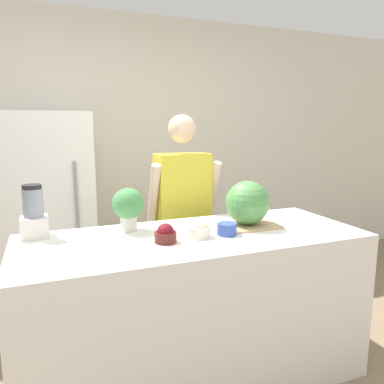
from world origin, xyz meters
TOP-DOWN VIEW (x-y plane):
  - wall_back at (0.00, 2.13)m, footprint 8.00×0.06m
  - counter_island at (0.00, 0.40)m, footprint 2.02×0.80m
  - refrigerator at (-0.81, 1.74)m, footprint 0.76×0.71m
  - person at (0.19, 1.12)m, footprint 0.55×0.26m
  - cutting_board at (0.38, 0.44)m, footprint 0.38×0.25m
  - watermelon at (0.38, 0.46)m, footprint 0.28×0.28m
  - bowl_cherries at (-0.20, 0.33)m, footprint 0.12×0.12m
  - bowl_cream at (0.01, 0.35)m, footprint 0.13×0.13m
  - bowl_small_blue at (0.18, 0.33)m, footprint 0.12×0.12m
  - blender at (-0.87, 0.69)m, footprint 0.15×0.15m
  - potted_plant at (-0.34, 0.63)m, footprint 0.19×0.19m

SIDE VIEW (x-z plane):
  - counter_island at x=0.00m, z-range 0.00..0.92m
  - refrigerator at x=-0.81m, z-range 0.00..1.66m
  - person at x=0.19m, z-range 0.02..1.66m
  - cutting_board at x=0.38m, z-range 0.92..0.94m
  - bowl_small_blue at x=0.18m, z-range 0.92..0.99m
  - bowl_cherries at x=-0.20m, z-range 0.91..1.02m
  - bowl_cream at x=0.01m, z-range 0.91..1.02m
  - blender at x=-0.87m, z-range 0.90..1.20m
  - watermelon at x=0.38m, z-range 0.94..1.21m
  - potted_plant at x=-0.34m, z-range 0.94..1.21m
  - wall_back at x=0.00m, z-range 0.00..2.60m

